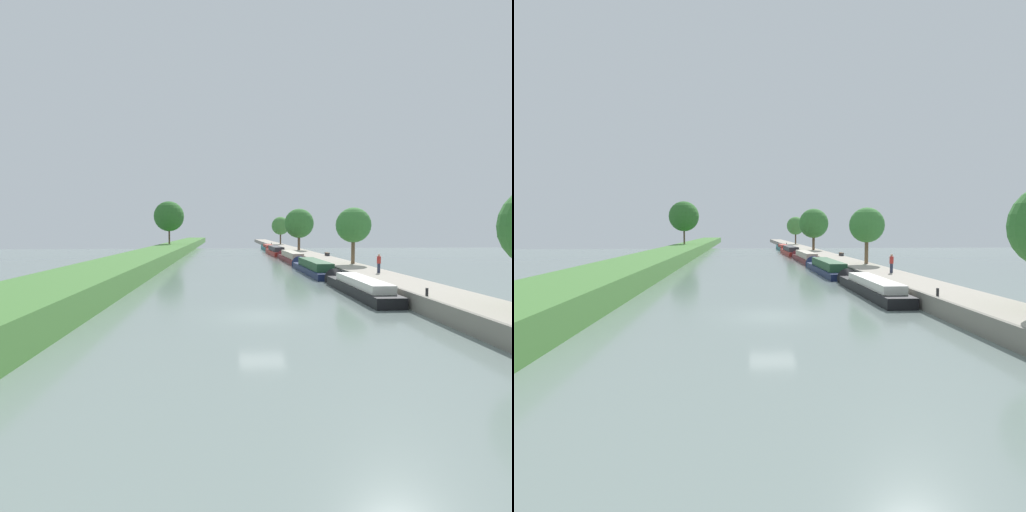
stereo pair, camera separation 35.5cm
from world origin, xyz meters
TOP-DOWN VIEW (x-y plane):
  - ground_plane at (0.00, 0.00)m, footprint 160.00×160.00m
  - left_grassy_bank at (-12.30, 0.00)m, footprint 6.20×260.00m
  - right_towpath at (11.09, 0.00)m, footprint 3.79×260.00m
  - stone_quay at (9.07, 0.00)m, footprint 0.25×260.00m
  - narrowboat_black at (7.79, 7.60)m, footprint 1.90×12.92m
  - narrowboat_navy at (7.51, 22.27)m, footprint 2.11×15.21m
  - narrowboat_maroon at (7.68, 38.17)m, footprint 1.85×16.87m
  - narrowboat_red at (7.49, 55.48)m, footprint 2.13×16.38m
  - narrowboat_teal at (7.80, 72.19)m, footprint 1.89×15.32m
  - tree_rightbank_midnear at (12.04, 21.96)m, footprint 3.84×3.84m
  - tree_rightbank_midfar at (11.43, 51.72)m, footprint 5.32×5.32m
  - tree_rightbank_far at (12.04, 81.14)m, footprint 4.53×4.53m
  - tree_leftbank_downstream at (-13.58, 64.38)m, footprint 6.22×6.22m
  - person_walking at (11.35, 12.52)m, footprint 0.34×0.34m
  - mooring_bollard_near at (9.49, 0.29)m, footprint 0.16×0.16m
  - mooring_bollard_far at (9.49, 79.06)m, footprint 0.16×0.16m
  - park_bench at (12.54, 35.32)m, footprint 0.44×1.50m

SIDE VIEW (x-z plane):
  - ground_plane at x=0.00m, z-range 0.00..0.00m
  - right_towpath at x=11.09m, z-range 0.00..0.97m
  - stone_quay at x=9.07m, z-range 0.00..1.02m
  - narrowboat_black at x=7.79m, z-range -0.38..1.45m
  - narrowboat_teal at x=7.80m, z-range -0.39..1.46m
  - narrowboat_navy at x=7.51m, z-range -0.48..1.68m
  - narrowboat_maroon at x=7.68m, z-range -0.41..1.65m
  - narrowboat_red at x=7.49m, z-range -0.46..1.76m
  - left_grassy_bank at x=-12.30m, z-range 0.00..1.69m
  - mooring_bollard_near at x=9.49m, z-range 0.97..1.42m
  - mooring_bollard_far at x=9.49m, z-range 0.97..1.42m
  - park_bench at x=12.54m, z-range 1.09..1.56m
  - person_walking at x=11.35m, z-range 1.02..2.68m
  - tree_rightbank_midnear at x=12.04m, z-range 2.12..8.30m
  - tree_rightbank_far at x=12.04m, z-range 2.16..9.08m
  - tree_rightbank_midfar at x=11.43m, z-range 2.06..9.57m
  - tree_leftbank_downstream at x=-13.58m, z-range 3.00..11.86m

